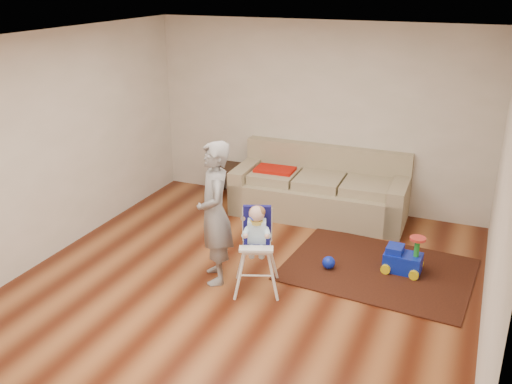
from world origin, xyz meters
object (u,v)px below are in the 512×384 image
at_px(side_table, 229,181).
at_px(high_chair, 257,250).
at_px(sofa, 320,184).
at_px(adult, 215,213).
at_px(toy_ball, 329,263).
at_px(ride_on_toy, 404,253).

xyz_separation_m(side_table, high_chair, (1.49, -2.45, 0.24)).
distance_m(side_table, high_chair, 2.88).
distance_m(sofa, high_chair, 2.28).
bearing_deg(adult, toy_ball, 89.34).
bearing_deg(adult, side_table, 169.47).
bearing_deg(side_table, adult, -68.19).
bearing_deg(adult, ride_on_toy, 84.26).
height_order(side_table, toy_ball, side_table).
bearing_deg(toy_ball, high_chair, -129.95).
bearing_deg(sofa, side_table, 171.46).
relative_size(ride_on_toy, high_chair, 0.46).
distance_m(side_table, adult, 2.67).
bearing_deg(side_table, toy_ball, -39.29).
bearing_deg(adult, sofa, 133.97).
bearing_deg(sofa, toy_ball, -70.90).
xyz_separation_m(sofa, ride_on_toy, (1.40, -1.26, -0.22)).
relative_size(side_table, adult, 0.30).
relative_size(sofa, adult, 1.52).
distance_m(sofa, toy_ball, 1.69).
distance_m(ride_on_toy, adult, 2.25).
height_order(high_chair, adult, adult).
distance_m(sofa, adult, 2.33).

